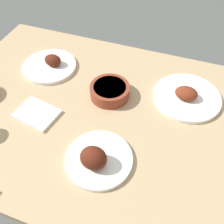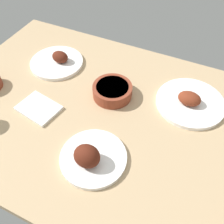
{
  "view_description": "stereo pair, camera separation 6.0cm",
  "coord_description": "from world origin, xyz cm",
  "px_view_note": "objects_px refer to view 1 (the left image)",
  "views": [
    {
      "loc": [
        20.75,
        -58.13,
        77.73
      ],
      "look_at": [
        0.0,
        0.0,
        6.0
      ],
      "focal_mm": 40.53,
      "sensor_mm": 36.0,
      "label": 1
    },
    {
      "loc": [
        26.3,
        -55.83,
        77.73
      ],
      "look_at": [
        0.0,
        0.0,
        6.0
      ],
      "focal_mm": 40.53,
      "sensor_mm": 36.0,
      "label": 2
    }
  ],
  "objects_px": {
    "plate_near_viewer": "(187,96)",
    "folded_napkin": "(37,114)",
    "plate_far_side": "(97,159)",
    "bowl_onions": "(110,91)",
    "plate_center_main": "(50,65)"
  },
  "relations": [
    {
      "from": "plate_far_side",
      "to": "plate_near_viewer",
      "type": "bearing_deg",
      "value": 59.52
    },
    {
      "from": "plate_far_side",
      "to": "plate_center_main",
      "type": "bearing_deg",
      "value": 134.98
    },
    {
      "from": "plate_near_viewer",
      "to": "plate_center_main",
      "type": "bearing_deg",
      "value": -179.1
    },
    {
      "from": "plate_near_viewer",
      "to": "folded_napkin",
      "type": "relative_size",
      "value": 1.74
    },
    {
      "from": "plate_far_side",
      "to": "bowl_onions",
      "type": "xyz_separation_m",
      "value": [
        -0.07,
        0.3,
        0.0
      ]
    },
    {
      "from": "plate_center_main",
      "to": "folded_napkin",
      "type": "xyz_separation_m",
      "value": [
        0.09,
        -0.27,
        -0.01
      ]
    },
    {
      "from": "folded_napkin",
      "to": "plate_far_side",
      "type": "bearing_deg",
      "value": -21.35
    },
    {
      "from": "plate_far_side",
      "to": "folded_napkin",
      "type": "distance_m",
      "value": 0.32
    },
    {
      "from": "plate_far_side",
      "to": "bowl_onions",
      "type": "relative_size",
      "value": 1.4
    },
    {
      "from": "plate_near_viewer",
      "to": "folded_napkin",
      "type": "distance_m",
      "value": 0.59
    },
    {
      "from": "plate_near_viewer",
      "to": "plate_center_main",
      "type": "relative_size",
      "value": 1.12
    },
    {
      "from": "folded_napkin",
      "to": "bowl_onions",
      "type": "bearing_deg",
      "value": 39.91
    },
    {
      "from": "plate_far_side",
      "to": "folded_napkin",
      "type": "bearing_deg",
      "value": 158.65
    },
    {
      "from": "folded_napkin",
      "to": "plate_near_viewer",
      "type": "bearing_deg",
      "value": 27.78
    },
    {
      "from": "bowl_onions",
      "to": "folded_napkin",
      "type": "bearing_deg",
      "value": -140.09
    }
  ]
}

